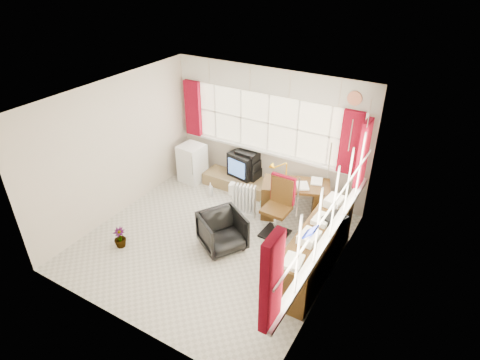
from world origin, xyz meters
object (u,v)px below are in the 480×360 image
object	(u,v)px
crt_tv	(245,164)
desk	(295,198)
task_chair	(279,204)
office_chair	(222,232)
credenza	(315,251)
mini_fridge	(192,163)
desk_lamp	(286,168)
radiator	(244,203)
tv_bench	(237,182)

from	to	relation	value
crt_tv	desk	bearing A→B (deg)	-20.20
task_chair	crt_tv	distance (m)	1.67
office_chair	credenza	world-z (taller)	credenza
desk	credenza	distance (m)	1.46
desk	mini_fridge	world-z (taller)	mini_fridge
desk_lamp	crt_tv	distance (m)	1.35
task_chair	crt_tv	world-z (taller)	task_chair
credenza	mini_fridge	size ratio (longest dim) A/B	2.48
desk	desk_lamp	bearing A→B (deg)	-168.93
desk	office_chair	distance (m)	1.57
desk	task_chair	size ratio (longest dim) A/B	1.23
office_chair	radiator	size ratio (longest dim) A/B	1.06
desk_lamp	mini_fridge	xyz separation A→B (m)	(-2.21, 0.16, -0.57)
office_chair	mini_fridge	world-z (taller)	mini_fridge
task_chair	office_chair	xyz separation A→B (m)	(-0.61, -0.85, -0.26)
desk_lamp	crt_tv	bearing A→B (deg)	155.18
task_chair	office_chair	bearing A→B (deg)	-125.71
desk	task_chair	bearing A→B (deg)	-95.12
mini_fridge	credenza	bearing A→B (deg)	-22.08
task_chair	tv_bench	size ratio (longest dim) A/B	0.77
desk	radiator	bearing A→B (deg)	-150.44
desk_lamp	credenza	xyz separation A→B (m)	(1.04, -1.15, -0.58)
desk_lamp	mini_fridge	size ratio (longest dim) A/B	0.51
radiator	mini_fridge	xyz separation A→B (m)	(-1.59, 0.58, 0.14)
task_chair	credenza	xyz separation A→B (m)	(0.90, -0.62, -0.18)
desk	desk_lamp	size ratio (longest dim) A/B	3.24
desk_lamp	credenza	world-z (taller)	desk_lamp
desk_lamp	credenza	distance (m)	1.66
office_chair	crt_tv	bearing A→B (deg)	51.42
desk	tv_bench	bearing A→B (deg)	167.12
tv_bench	radiator	bearing A→B (deg)	-51.60
office_chair	crt_tv	xyz separation A→B (m)	(-0.68, 1.92, 0.19)
mini_fridge	task_chair	bearing A→B (deg)	-16.50
desk_lamp	office_chair	distance (m)	1.60
desk_lamp	tv_bench	size ratio (longest dim) A/B	0.29
desk	credenza	world-z (taller)	credenza
desk_lamp	radiator	size ratio (longest dim) A/B	0.63
desk	task_chair	xyz separation A→B (m)	(-0.05, -0.57, 0.19)
radiator	mini_fridge	world-z (taller)	mini_fridge
office_chair	radiator	xyz separation A→B (m)	(-0.15, 0.96, -0.05)
credenza	radiator	bearing A→B (deg)	156.12
office_chair	mini_fridge	distance (m)	2.33
crt_tv	office_chair	bearing A→B (deg)	-70.51
tv_bench	office_chair	bearing A→B (deg)	-66.22
task_chair	office_chair	distance (m)	1.08
task_chair	mini_fridge	world-z (taller)	task_chair
office_chair	credenza	distance (m)	1.53
radiator	desk	bearing A→B (deg)	29.56
office_chair	tv_bench	bearing A→B (deg)	55.71
desk_lamp	tv_bench	distance (m)	1.55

